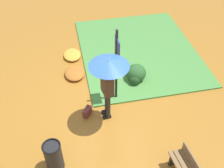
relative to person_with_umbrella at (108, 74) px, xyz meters
The scene contains 9 objects.
ground_plane 1.59m from the person_with_umbrella, 167.75° to the left, with size 18.00×18.00×0.00m, color #9E6623.
grass_verge 3.60m from the person_with_umbrella, 149.92° to the left, with size 4.80×4.00×0.05m.
person_with_umbrella is the anchor object (origin of this frame).
info_sign_post 0.79m from the person_with_umbrella, 152.11° to the left, with size 0.44×0.07×2.30m.
handbag 1.54m from the person_with_umbrella, 110.21° to the right, with size 0.33×0.29×0.37m.
trash_bin 2.25m from the person_with_umbrella, 50.39° to the right, with size 0.42×0.42×0.83m.
shrub_cluster 2.16m from the person_with_umbrella, 139.48° to the left, with size 0.67×0.61×0.55m.
leaf_pile_near_person 2.55m from the person_with_umbrella, 159.65° to the right, with size 0.79×0.63×0.17m.
leaf_pile_far_path 3.38m from the person_with_umbrella, 166.57° to the right, with size 0.74×0.59×0.16m.
Camera 1 is at (5.16, -0.98, 5.75)m, focal length 43.86 mm.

